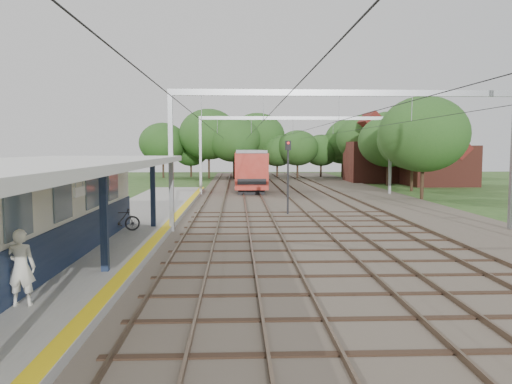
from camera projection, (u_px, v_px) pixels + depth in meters
name	position (u px, v px, depth m)	size (l,w,h in m)	color
ground	(330.00, 360.00, 9.78)	(160.00, 160.00, 0.00)	#2D4C1E
ballast_bed	(309.00, 200.00, 39.80)	(18.00, 90.00, 0.10)	#473D33
platform	(116.00, 233.00, 23.41)	(5.00, 52.00, 0.35)	gray
yellow_stripe	(164.00, 229.00, 23.48)	(0.45, 52.00, 0.01)	yellow
station_building	(20.00, 213.00, 16.23)	(3.41, 18.00, 3.40)	beige
canopy	(40.00, 165.00, 15.14)	(6.40, 20.00, 3.44)	#121F3A
rail_tracks	(278.00, 199.00, 39.69)	(11.80, 88.00, 0.15)	brown
catenary_system	(311.00, 129.00, 34.60)	(17.22, 88.00, 7.00)	gray
tree_band	(279.00, 143.00, 66.37)	(31.72, 30.88, 8.82)	#382619
house_near	(439.00, 159.00, 56.13)	(7.00, 6.12, 7.89)	brown
house_far	(380.00, 156.00, 61.89)	(8.00, 6.12, 8.66)	brown
person	(21.00, 267.00, 11.99)	(0.69, 0.45, 1.88)	silver
bicycle	(120.00, 220.00, 22.87)	(0.51, 1.79, 1.08)	black
train	(247.00, 165.00, 61.54)	(2.98, 37.15, 3.91)	black
signal_post	(288.00, 168.00, 30.64)	(0.37, 0.33, 4.63)	black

